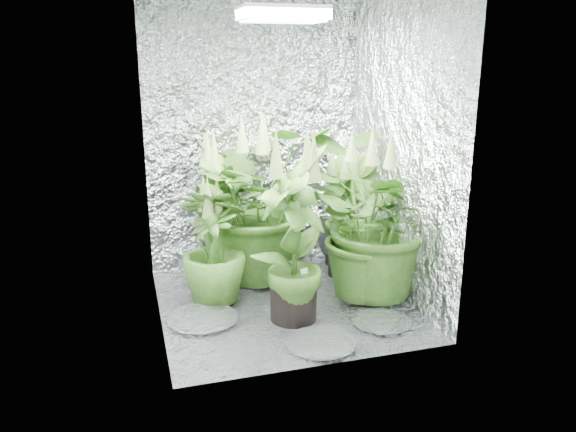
% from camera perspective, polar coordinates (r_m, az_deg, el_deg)
% --- Properties ---
extents(ground, '(1.60, 1.60, 0.00)m').
position_cam_1_polar(ground, '(3.78, -0.47, -8.95)').
color(ground, silver).
rests_on(ground, ground).
extents(walls, '(1.62, 1.62, 2.00)m').
position_cam_1_polar(walls, '(3.48, -0.51, 6.16)').
color(walls, silver).
rests_on(walls, ground).
extents(grow_lamp, '(0.50, 0.30, 0.22)m').
position_cam_1_polar(grow_lamp, '(3.44, -0.54, 19.84)').
color(grow_lamp, gray).
rests_on(grow_lamp, ceiling).
extents(plant_a, '(1.26, 1.26, 1.22)m').
position_cam_1_polar(plant_a, '(4.01, -3.00, 1.34)').
color(plant_a, black).
rests_on(plant_a, ground).
extents(plant_b, '(0.71, 0.71, 1.10)m').
position_cam_1_polar(plant_b, '(4.11, -6.62, 0.35)').
color(plant_b, black).
rests_on(plant_b, ground).
extents(plant_c, '(0.56, 0.56, 0.99)m').
position_cam_1_polar(plant_c, '(4.15, 6.13, -0.14)').
color(plant_c, black).
rests_on(plant_c, ground).
extents(plant_d, '(0.56, 0.56, 0.86)m').
position_cam_1_polar(plant_d, '(3.69, -7.58, -3.29)').
color(plant_d, black).
rests_on(plant_d, ground).
extents(plant_e, '(1.16, 1.16, 1.16)m').
position_cam_1_polar(plant_e, '(3.70, 8.56, -0.53)').
color(plant_e, black).
rests_on(plant_e, ground).
extents(plant_f, '(0.68, 0.68, 1.17)m').
position_cam_1_polar(plant_f, '(3.38, 0.57, -2.12)').
color(plant_f, black).
rests_on(plant_f, ground).
extents(circulation_fan, '(0.18, 0.35, 0.40)m').
position_cam_1_polar(circulation_fan, '(4.43, 4.47, -2.82)').
color(circulation_fan, black).
rests_on(circulation_fan, ground).
extents(plant_label, '(0.06, 0.04, 0.08)m').
position_cam_1_polar(plant_label, '(3.46, 1.69, -6.01)').
color(plant_label, white).
rests_on(plant_label, plant_f).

